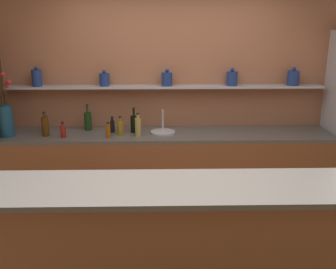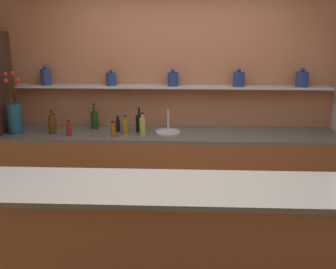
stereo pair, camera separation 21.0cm
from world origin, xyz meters
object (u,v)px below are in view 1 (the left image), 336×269
sink_fixture (163,131)px  bottle_sauce_6 (63,131)px  bottle_sauce_0 (47,125)px  bottle_wine_5 (134,123)px  bottle_sauce_1 (112,126)px  flower_vase (6,118)px  bottle_sauce_4 (108,131)px  bottle_oil_8 (120,128)px  bottle_spirit_2 (138,126)px  bottle_wine_3 (88,121)px  bottle_spirit_7 (45,126)px

sink_fixture → bottle_sauce_6: sink_fixture is taller
bottle_sauce_0 → bottle_wine_5: bottle_wine_5 is taller
sink_fixture → bottle_sauce_1: bearing=176.9°
flower_vase → bottle_sauce_6: (0.63, -0.08, -0.13)m
sink_fixture → bottle_sauce_1: 0.57m
bottle_sauce_4 → bottle_wine_5: 0.34m
bottle_wine_5 → flower_vase: bearing=-175.2°
bottle_sauce_6 → bottle_wine_5: bearing=14.4°
bottle_oil_8 → bottle_wine_5: bearing=37.0°
sink_fixture → bottle_spirit_2: (-0.27, -0.12, 0.08)m
bottle_wine_3 → bottle_sauce_4: bottle_wine_3 is taller
bottle_sauce_1 → bottle_oil_8: 0.15m
bottle_sauce_1 → bottle_wine_5: (0.24, -0.00, 0.02)m
bottle_sauce_0 → bottle_spirit_2: (1.04, -0.18, 0.02)m
bottle_sauce_0 → bottle_sauce_4: (0.73, -0.25, -0.01)m
bottle_spirit_7 → bottle_spirit_2: bearing=-1.4°
bottle_wine_3 → flower_vase: bearing=-164.9°
flower_vase → bottle_sauce_4: 1.13m
bottle_wine_5 → bottle_spirit_7: bearing=-172.7°
sink_fixture → bottle_sauce_0: sink_fixture is taller
bottle_spirit_2 → bottle_wine_3: (-0.59, 0.26, 0.00)m
bottle_spirit_2 → bottle_sauce_4: bearing=-168.3°
bottle_sauce_0 → bottle_sauce_1: (0.75, -0.03, -0.00)m
bottle_spirit_2 → bottle_sauce_4: bottle_spirit_2 is taller
sink_fixture → bottle_wine_5: size_ratio=0.98×
bottle_sauce_1 → bottle_oil_8: bottle_oil_8 is taller
flower_vase → bottle_sauce_4: bearing=-5.0°
bottle_wine_3 → bottle_sauce_6: size_ratio=1.72×
bottle_wine_5 → bottle_sauce_6: 0.77m
bottle_wine_3 → bottle_wine_5: size_ratio=1.05×
sink_fixture → bottle_wine_3: bottle_wine_3 is taller
bottle_wine_5 → bottle_sauce_0: bearing=178.1°
flower_vase → bottle_wine_5: size_ratio=2.42×
bottle_sauce_1 → bottle_spirit_7: bearing=-170.0°
bottle_oil_8 → bottle_spirit_2: bearing=-11.8°
bottle_wine_3 → bottle_wine_5: bottle_wine_3 is taller
bottle_spirit_7 → bottle_oil_8: size_ratio=1.27×
bottle_wine_5 → bottle_oil_8: bottle_wine_5 is taller
bottle_sauce_0 → bottle_sauce_4: 0.77m
flower_vase → sink_fixture: flower_vase is taller
bottle_spirit_7 → bottle_sauce_0: bearing=101.8°
bottle_sauce_4 → bottle_wine_3: bearing=130.2°
bottle_spirit_7 → sink_fixture: bearing=4.2°
bottle_sauce_1 → bottle_sauce_6: (-0.51, -0.19, -0.01)m
sink_fixture → bottle_spirit_7: 1.29m
bottle_oil_8 → bottle_sauce_6: bearing=-172.0°
bottle_wine_3 → bottle_oil_8: size_ratio=1.42×
bottle_wine_5 → bottle_spirit_2: bearing=-70.0°
sink_fixture → bottle_sauce_4: size_ratio=1.60×
sink_fixture → bottle_sauce_4: bearing=-162.5°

